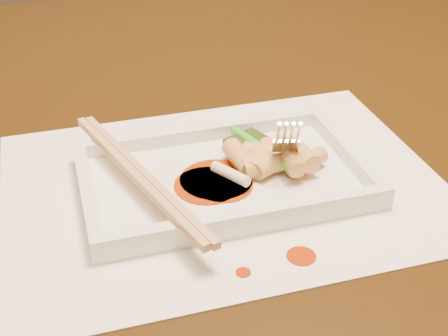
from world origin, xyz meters
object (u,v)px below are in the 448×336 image
object	(u,v)px
chopstick_a	(134,175)
plate_base	(224,181)
placemat	(224,185)
fork	(292,87)
table	(180,186)

from	to	relation	value
chopstick_a	plate_base	bearing A→B (deg)	0.00
placemat	fork	bearing A→B (deg)	14.42
plate_base	fork	xyz separation A→B (m)	(0.07, 0.02, 0.08)
chopstick_a	fork	world-z (taller)	fork
plate_base	table	bearing A→B (deg)	93.46
fork	placemat	bearing A→B (deg)	-165.58
plate_base	chopstick_a	world-z (taller)	chopstick_a
table	placemat	world-z (taller)	placemat
table	chopstick_a	distance (m)	0.22
table	chopstick_a	world-z (taller)	chopstick_a
plate_base	chopstick_a	xyz separation A→B (m)	(-0.08, -0.00, 0.02)
table	plate_base	distance (m)	0.19
fork	table	bearing A→B (deg)	119.78
placemat	chopstick_a	size ratio (longest dim) A/B	1.68
placemat	chopstick_a	distance (m)	0.09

